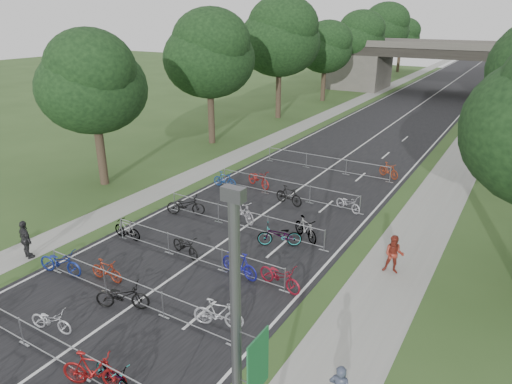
% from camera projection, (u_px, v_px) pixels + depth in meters
% --- Properties ---
extents(road, '(11.00, 140.00, 0.01)m').
position_uv_depth(road, '(409.00, 113.00, 51.78)').
color(road, black).
rests_on(road, ground).
extents(sidewalk_right, '(3.00, 140.00, 0.01)m').
position_uv_depth(sidewalk_right, '(486.00, 121.00, 47.93)').
color(sidewalk_right, gray).
rests_on(sidewalk_right, ground).
extents(sidewalk_left, '(2.00, 140.00, 0.01)m').
position_uv_depth(sidewalk_left, '(346.00, 106.00, 55.39)').
color(sidewalk_left, gray).
rests_on(sidewalk_left, ground).
extents(lane_markings, '(0.12, 140.00, 0.00)m').
position_uv_depth(lane_markings, '(409.00, 113.00, 51.78)').
color(lane_markings, silver).
rests_on(lane_markings, ground).
extents(overpass_bridge, '(31.00, 8.00, 7.05)m').
position_uv_depth(overpass_bridge, '(439.00, 68.00, 62.43)').
color(overpass_bridge, '#4C4A44').
rests_on(overpass_bridge, ground).
extents(tree_left_0, '(6.72, 6.72, 10.25)m').
position_uv_depth(tree_left_0, '(92.00, 84.00, 27.75)').
color(tree_left_0, '#33261C').
rests_on(tree_left_0, ground).
extents(tree_left_1, '(7.56, 7.56, 11.53)m').
position_uv_depth(tree_left_1, '(210.00, 56.00, 37.01)').
color(tree_left_1, '#33261C').
rests_on(tree_left_1, ground).
extents(tree_left_2, '(8.40, 8.40, 12.81)m').
position_uv_depth(tree_left_2, '(280.00, 39.00, 46.27)').
color(tree_left_2, '#33261C').
rests_on(tree_left_2, ground).
extents(tree_left_3, '(6.72, 6.72, 10.25)m').
position_uv_depth(tree_left_3, '(326.00, 48.00, 56.42)').
color(tree_left_3, '#33261C').
rests_on(tree_left_3, ground).
extents(tree_left_4, '(7.56, 7.56, 11.53)m').
position_uv_depth(tree_left_4, '(359.00, 37.00, 65.68)').
color(tree_left_4, '#33261C').
rests_on(tree_left_4, ground).
extents(tree_left_5, '(8.40, 8.40, 12.81)m').
position_uv_depth(tree_left_5, '(384.00, 29.00, 74.94)').
color(tree_left_5, '#33261C').
rests_on(tree_left_5, ground).
extents(tree_left_6, '(6.72, 6.72, 10.25)m').
position_uv_depth(tree_left_6, '(402.00, 36.00, 85.10)').
color(tree_left_6, '#33261C').
rests_on(tree_left_6, ground).
extents(barrier_row_1, '(9.70, 0.08, 1.10)m').
position_uv_depth(barrier_row_1, '(50.00, 347.00, 14.62)').
color(barrier_row_1, '#9FA1A7').
rests_on(barrier_row_1, ground).
extents(barrier_row_2, '(9.70, 0.08, 1.10)m').
position_uv_depth(barrier_row_2, '(133.00, 293.00, 17.49)').
color(barrier_row_2, '#9FA1A7').
rests_on(barrier_row_2, ground).
extents(barrier_row_3, '(9.70, 0.08, 1.10)m').
position_uv_depth(barrier_row_3, '(194.00, 251.00, 20.51)').
color(barrier_row_3, '#9FA1A7').
rests_on(barrier_row_3, ground).
extents(barrier_row_4, '(9.70, 0.08, 1.10)m').
position_uv_depth(barrier_row_4, '(242.00, 219.00, 23.70)').
color(barrier_row_4, '#9FA1A7').
rests_on(barrier_row_4, ground).
extents(barrier_row_5, '(9.70, 0.08, 1.10)m').
position_uv_depth(barrier_row_5, '(287.00, 190.00, 27.68)').
color(barrier_row_5, '#9FA1A7').
rests_on(barrier_row_5, ground).
extents(barrier_row_6, '(9.70, 0.08, 1.10)m').
position_uv_depth(barrier_row_6, '(326.00, 164.00, 32.46)').
color(barrier_row_6, '#9FA1A7').
rests_on(barrier_row_6, ground).
extents(bike_5, '(1.80, 0.94, 0.90)m').
position_uv_depth(bike_5, '(51.00, 320.00, 16.05)').
color(bike_5, '#BABBC2').
rests_on(bike_5, ground).
extents(bike_6, '(2.18, 1.25, 1.26)m').
position_uv_depth(bike_6, '(94.00, 371.00, 13.55)').
color(bike_6, maroon).
rests_on(bike_6, ground).
extents(bike_7, '(1.81, 0.85, 0.92)m').
position_uv_depth(bike_7, '(113.00, 375.00, 13.62)').
color(bike_7, '#9FA1A7').
rests_on(bike_7, ground).
extents(bike_8, '(2.27, 1.14, 1.14)m').
position_uv_depth(bike_8, '(60.00, 262.00, 19.56)').
color(bike_8, navy).
rests_on(bike_8, ground).
extents(bike_9, '(1.66, 0.59, 0.98)m').
position_uv_depth(bike_9, '(107.00, 271.00, 19.09)').
color(bike_9, maroon).
rests_on(bike_9, ground).
extents(bike_10, '(2.19, 1.59, 1.10)m').
position_uv_depth(bike_10, '(122.00, 296.00, 17.27)').
color(bike_10, black).
rests_on(bike_10, ground).
extents(bike_11, '(1.98, 1.06, 1.14)m').
position_uv_depth(bike_11, '(218.00, 314.00, 16.22)').
color(bike_11, '#A2A4AA').
rests_on(bike_11, ground).
extents(bike_12, '(1.72, 0.49, 1.04)m').
position_uv_depth(bike_12, '(127.00, 229.00, 22.66)').
color(bike_12, '#9FA1A7').
rests_on(bike_12, ground).
extents(bike_13, '(1.97, 1.10, 0.98)m').
position_uv_depth(bike_13, '(185.00, 246.00, 21.10)').
color(bike_13, black).
rests_on(bike_13, ground).
extents(bike_14, '(2.06, 0.89, 1.19)m').
position_uv_depth(bike_14, '(239.00, 264.00, 19.37)').
color(bike_14, navy).
rests_on(bike_14, ground).
extents(bike_15, '(2.22, 1.15, 1.11)m').
position_uv_depth(bike_15, '(280.00, 276.00, 18.55)').
color(bike_15, maroon).
rests_on(bike_15, ground).
extents(bike_16, '(2.28, 1.59, 1.14)m').
position_uv_depth(bike_16, '(186.00, 205.00, 25.37)').
color(bike_16, black).
rests_on(bike_16, ground).
extents(bike_17, '(2.14, 1.39, 1.25)m').
position_uv_depth(bike_17, '(243.00, 211.00, 24.49)').
color(bike_17, '#949299').
rests_on(bike_17, ground).
extents(bike_18, '(2.25, 1.70, 1.13)m').
position_uv_depth(bike_18, '(280.00, 235.00, 21.94)').
color(bike_18, '#9FA1A7').
rests_on(bike_18, ground).
extents(bike_19, '(1.92, 1.49, 1.16)m').
position_uv_depth(bike_19, '(306.00, 229.00, 22.58)').
color(bike_19, '#9FA1A7').
rests_on(bike_19, ground).
extents(bike_20, '(1.72, 0.52, 1.03)m').
position_uv_depth(bike_20, '(225.00, 180.00, 29.42)').
color(bike_20, navy).
rests_on(bike_20, ground).
extents(bike_21, '(2.25, 1.49, 1.12)m').
position_uv_depth(bike_21, '(259.00, 179.00, 29.43)').
color(bike_21, maroon).
rests_on(bike_21, ground).
extents(bike_22, '(1.96, 0.89, 1.14)m').
position_uv_depth(bike_22, '(289.00, 196.00, 26.72)').
color(bike_22, black).
rests_on(bike_22, ground).
extents(bike_23, '(1.84, 1.19, 0.92)m').
position_uv_depth(bike_23, '(348.00, 204.00, 25.88)').
color(bike_23, '#B6B5BD').
rests_on(bike_23, ground).
extents(bike_27, '(1.75, 1.25, 1.03)m').
position_uv_depth(bike_27, '(389.00, 170.00, 31.14)').
color(bike_27, '#993416').
rests_on(bike_27, ground).
extents(pedestrian_b, '(0.95, 0.80, 1.74)m').
position_uv_depth(pedestrian_b, '(394.00, 255.00, 19.56)').
color(pedestrian_b, maroon).
rests_on(pedestrian_b, ground).
extents(pedestrian_c, '(1.15, 0.66, 1.85)m').
position_uv_depth(pedestrian_c, '(26.00, 240.00, 20.73)').
color(pedestrian_c, '#242426').
rests_on(pedestrian_c, ground).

